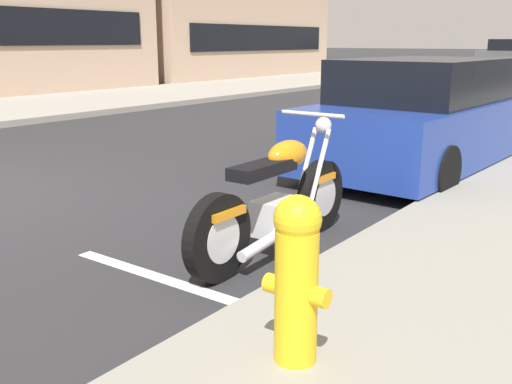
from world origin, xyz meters
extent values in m
cube|color=gray|center=(12.00, 7.04, 0.07)|extent=(120.00, 5.00, 0.14)
cube|color=silver|center=(0.00, -3.94, 0.00)|extent=(0.12, 2.20, 0.01)
cylinder|color=black|center=(1.73, -4.11, 0.33)|extent=(0.67, 0.11, 0.67)
cylinder|color=silver|center=(1.73, -4.11, 0.33)|extent=(0.37, 0.12, 0.37)
cylinder|color=black|center=(0.23, -4.12, 0.33)|extent=(0.67, 0.11, 0.67)
cylinder|color=silver|center=(0.23, -4.12, 0.33)|extent=(0.37, 0.12, 0.37)
cube|color=silver|center=(0.98, -4.12, 0.32)|extent=(0.40, 0.26, 0.30)
cube|color=black|center=(0.80, -4.12, 0.75)|extent=(0.68, 0.22, 0.10)
ellipsoid|color=orange|center=(1.16, -4.12, 0.81)|extent=(0.48, 0.24, 0.24)
cube|color=orange|center=(0.28, -4.12, 0.52)|extent=(0.36, 0.18, 0.06)
cube|color=orange|center=(1.71, -4.12, 0.52)|extent=(0.32, 0.16, 0.06)
cylinder|color=silver|center=(1.58, -4.05, 0.65)|extent=(0.34, 0.05, 0.65)
cylinder|color=silver|center=(1.58, -4.19, 0.65)|extent=(0.34, 0.05, 0.65)
cylinder|color=silver|center=(1.55, -4.12, 1.11)|extent=(0.04, 0.62, 0.04)
sphere|color=silver|center=(1.75, -4.11, 0.99)|extent=(0.15, 0.15, 0.15)
cylinder|color=silver|center=(0.68, -4.26, 0.22)|extent=(0.71, 0.09, 0.16)
cube|color=navy|center=(5.09, -3.87, 0.56)|extent=(4.70, 2.02, 0.79)
cube|color=black|center=(4.88, -3.86, 1.23)|extent=(2.61, 1.78, 0.56)
cylinder|color=black|center=(6.65, -3.11, 0.31)|extent=(0.63, 0.25, 0.62)
cylinder|color=black|center=(3.60, -2.98, 0.31)|extent=(0.63, 0.25, 0.62)
cylinder|color=black|center=(3.53, -4.64, 0.31)|extent=(0.63, 0.25, 0.62)
cylinder|color=black|center=(11.63, -3.08, 0.31)|extent=(0.62, 0.23, 0.62)
cylinder|color=black|center=(8.74, -3.01, 0.31)|extent=(0.62, 0.23, 0.62)
cube|color=black|center=(35.58, 2.58, 1.50)|extent=(2.07, 2.14, 0.67)
cylinder|color=black|center=(34.70, 3.48, 0.38)|extent=(0.31, 0.77, 0.76)
cylinder|color=black|center=(36.57, 3.37, 0.38)|extent=(0.31, 0.77, 0.76)
cylinder|color=gold|center=(-0.58, -5.33, 0.49)|extent=(0.22, 0.22, 0.70)
sphere|color=gold|center=(-0.58, -5.33, 0.90)|extent=(0.24, 0.24, 0.24)
cylinder|color=gold|center=(-0.58, -5.19, 0.52)|extent=(0.10, 0.08, 0.10)
cylinder|color=gold|center=(-0.58, -5.47, 0.52)|extent=(0.10, 0.08, 0.10)
cube|color=black|center=(7.49, 9.31, 2.15)|extent=(9.03, 0.06, 1.10)
cube|color=black|center=(19.50, 9.31, 1.86)|extent=(9.76, 0.06, 1.10)
camera|label=1|loc=(-2.91, -6.79, 1.74)|focal=41.43mm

